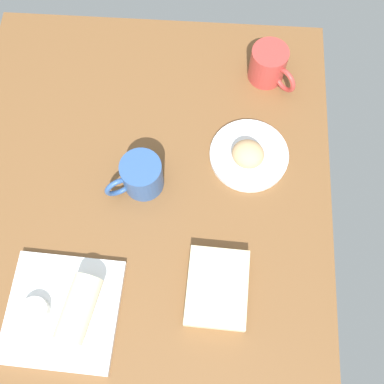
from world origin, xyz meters
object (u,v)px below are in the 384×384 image
round_plate (249,155)px  square_plate (63,311)px  sauce_cup (35,311)px  coffee_mug (269,65)px  scone_pastry (248,154)px  breakfast_wrap (79,308)px  book_stack (217,288)px  second_mug (143,176)px

round_plate → square_plate: (-39.96, 39.55, 0.10)cm
sauce_cup → coffee_mug: bearing=-37.4°
scone_pastry → breakfast_wrap: (-38.16, 34.67, 0.64)cm
round_plate → book_stack: size_ratio=1.10×
square_plate → round_plate: bearing=-44.7°
sauce_cup → breakfast_wrap: 9.87cm
scone_pastry → book_stack: scone_pastry is taller
round_plate → book_stack: 33.69cm
sauce_cup → book_stack: 39.14cm
sauce_cup → breakfast_wrap: (0.91, -9.65, 1.83)cm
breakfast_wrap → round_plate: bearing=59.7°
book_stack → square_plate: bearing=101.8°
scone_pastry → breakfast_wrap: size_ratio=0.57×
square_plate → coffee_mug: 77.49cm
coffee_mug → second_mug: (-32.77, 29.16, -0.05)cm
square_plate → coffee_mug: coffee_mug is taller
second_mug → book_stack: bearing=-142.6°
book_stack → second_mug: 30.53cm
breakfast_wrap → coffee_mug: 74.69cm
scone_pastry → second_mug: 25.50cm
square_plate → sauce_cup: sauce_cup is taller
breakfast_wrap → second_mug: (30.62, -10.33, 0.16)cm
sauce_cup → book_stack: bearing=-79.1°
breakfast_wrap → book_stack: breakfast_wrap is taller
breakfast_wrap → book_stack: bearing=24.2°
sauce_cup → coffee_mug: coffee_mug is taller
second_mug → sauce_cup: bearing=147.6°
round_plate → second_mug: 26.82cm
breakfast_wrap → coffee_mug: (63.40, -39.48, 0.21)cm
round_plate → coffee_mug: size_ratio=1.58×
square_plate → breakfast_wrap: (0.41, -4.29, 3.93)cm
scone_pastry → sauce_cup: (-39.08, 44.32, -1.19)cm
scone_pastry → square_plate: size_ratio=0.33×
scone_pastry → coffee_mug: bearing=-10.8°
square_plate → second_mug: 34.54cm
coffee_mug → second_mug: size_ratio=0.90×
square_plate → book_stack: 33.78cm
sauce_cup → coffee_mug: size_ratio=0.48×
sauce_cup → breakfast_wrap: bearing=-84.6°
scone_pastry → sauce_cup: 59.10cm
second_mug → coffee_mug: bearing=-41.7°
scone_pastry → second_mug: bearing=107.2°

